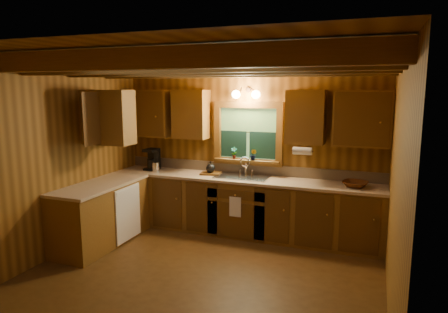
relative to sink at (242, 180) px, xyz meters
name	(u,v)px	position (x,y,z in m)	size (l,w,h in m)	color
room	(200,171)	(0.00, -1.60, 0.44)	(4.20, 4.20, 4.20)	#4A2F12
ceiling_beams	(198,66)	(0.00, -1.60, 1.63)	(4.20, 2.54, 0.18)	brown
base_cabinets	(205,209)	(-0.49, -0.32, -0.43)	(4.20, 2.22, 0.86)	brown
countertop	(206,180)	(-0.48, -0.31, 0.02)	(4.20, 2.24, 0.04)	tan
backsplash	(248,169)	(0.00, 0.28, 0.12)	(4.20, 0.02, 0.16)	tan
dishwasher_panel	(128,213)	(-1.47, -0.92, -0.43)	(0.02, 0.60, 0.80)	white
upper_cabinets	(204,116)	(-0.56, -0.18, 0.98)	(4.19, 1.77, 0.78)	brown
window	(248,135)	(0.00, 0.26, 0.67)	(1.12, 0.08, 1.00)	brown
window_sill	(247,161)	(0.00, 0.22, 0.26)	(1.06, 0.14, 0.04)	brown
wall_sconce	(246,94)	(0.00, 0.14, 1.31)	(0.45, 0.21, 0.17)	black
paper_towel_roll	(302,151)	(0.92, -0.07, 0.51)	(0.11, 0.11, 0.27)	white
dish_towel	(235,207)	(0.00, -0.34, -0.34)	(0.18, 0.01, 0.30)	white
sink	(242,180)	(0.00, 0.00, 0.00)	(0.82, 0.48, 0.43)	silver
coffee_maker	(153,159)	(-1.61, 0.05, 0.22)	(0.20, 0.26, 0.36)	black
utensil_crock	(156,166)	(-1.49, -0.06, 0.13)	(0.12, 0.12, 0.34)	silver
cutting_board	(211,173)	(-0.54, 0.02, 0.06)	(0.31, 0.22, 0.03)	#4F3010
teakettle	(211,168)	(-0.54, 0.02, 0.14)	(0.14, 0.14, 0.18)	black
wicker_basket	(355,184)	(1.66, -0.05, 0.09)	(0.34, 0.34, 0.08)	#48230C
potted_plant_left	(234,153)	(-0.21, 0.21, 0.38)	(0.10, 0.07, 0.19)	#4F3010
potted_plant_right	(253,155)	(0.12, 0.18, 0.37)	(0.10, 0.08, 0.18)	#4F3010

